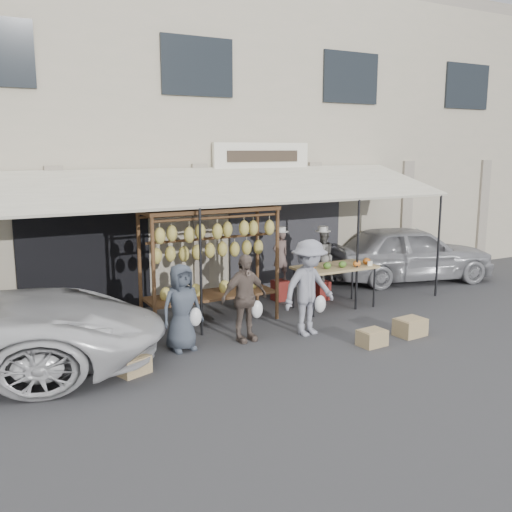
{
  "coord_description": "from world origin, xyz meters",
  "views": [
    {
      "loc": [
        -4.88,
        -7.96,
        3.31
      ],
      "look_at": [
        0.25,
        1.4,
        1.3
      ],
      "focal_mm": 40.0,
      "sensor_mm": 36.0,
      "label": 1
    }
  ],
  "objects": [
    {
      "name": "ground_plane",
      "position": [
        0.0,
        0.0,
        0.0
      ],
      "size": [
        90.0,
        90.0,
        0.0
      ],
      "primitive_type": "plane",
      "color": "#2D2D30"
    },
    {
      "name": "shophouse",
      "position": [
        -0.0,
        6.5,
        3.65
      ],
      "size": [
        24.0,
        6.15,
        7.3
      ],
      "color": "#B5A790",
      "rests_on": "ground_plane"
    },
    {
      "name": "awning",
      "position": [
        0.01,
        2.28,
        2.57
      ],
      "size": [
        10.0,
        2.35,
        2.92
      ],
      "color": "silver",
      "rests_on": "ground_plane"
    },
    {
      "name": "banana_rack",
      "position": [
        -0.55,
        1.71,
        1.56
      ],
      "size": [
        2.6,
        0.9,
        2.24
      ],
      "color": "#3E2414",
      "rests_on": "ground_plane"
    },
    {
      "name": "produce_table",
      "position": [
        2.18,
        1.45,
        0.87
      ],
      "size": [
        1.7,
        0.9,
        1.04
      ],
      "color": "tan",
      "rests_on": "ground_plane"
    },
    {
      "name": "vendor_left",
      "position": [
        1.49,
        2.54,
        1.01
      ],
      "size": [
        0.44,
        0.33,
        1.12
      ],
      "primitive_type": "imported",
      "rotation": [
        0.0,
        0.0,
        3.29
      ],
      "color": "#6E5852",
      "rests_on": "stool_left"
    },
    {
      "name": "vendor_right",
      "position": [
        2.34,
        2.15,
        1.0
      ],
      "size": [
        0.59,
        0.47,
        1.15
      ],
      "primitive_type": "imported",
      "rotation": [
        0.0,
        0.0,
        3.08
      ],
      "color": "gray",
      "rests_on": "stool_right"
    },
    {
      "name": "customer_left",
      "position": [
        -1.59,
        0.6,
        0.73
      ],
      "size": [
        0.76,
        0.54,
        1.47
      ],
      "primitive_type": "imported",
      "rotation": [
        0.0,
        0.0,
        0.1
      ],
      "color": "#39404B",
      "rests_on": "ground_plane"
    },
    {
      "name": "customer_mid",
      "position": [
        -0.46,
        0.51,
        0.77
      ],
      "size": [
        0.93,
        0.45,
        1.54
      ],
      "primitive_type": "imported",
      "rotation": [
        0.0,
        0.0,
        0.08
      ],
      "color": "brown",
      "rests_on": "ground_plane"
    },
    {
      "name": "customer_right",
      "position": [
        0.71,
        0.26,
        0.87
      ],
      "size": [
        1.21,
        0.81,
        1.74
      ],
      "primitive_type": "imported",
      "rotation": [
        0.0,
        0.0,
        0.15
      ],
      "color": "gray",
      "rests_on": "ground_plane"
    },
    {
      "name": "stool_left",
      "position": [
        1.49,
        2.54,
        0.22
      ],
      "size": [
        0.4,
        0.4,
        0.45
      ],
      "primitive_type": "cube",
      "rotation": [
        0.0,
        0.0,
        0.29
      ],
      "color": "maroon",
      "rests_on": "ground_plane"
    },
    {
      "name": "stool_right",
      "position": [
        2.34,
        2.15,
        0.21
      ],
      "size": [
        0.37,
        0.37,
        0.42
      ],
      "primitive_type": "cube",
      "rotation": [
        0.0,
        0.0,
        -0.3
      ],
      "color": "maroon",
      "rests_on": "ground_plane"
    },
    {
      "name": "crate_near_a",
      "position": [
        1.33,
        -0.76,
        0.14
      ],
      "size": [
        0.48,
        0.38,
        0.27
      ],
      "primitive_type": "cube",
      "rotation": [
        0.0,
        0.0,
        0.07
      ],
      "color": "tan",
      "rests_on": "ground_plane"
    },
    {
      "name": "crate_near_b",
      "position": [
        2.28,
        -0.67,
        0.16
      ],
      "size": [
        0.55,
        0.44,
        0.31
      ],
      "primitive_type": "cube",
      "rotation": [
        0.0,
        0.0,
        0.08
      ],
      "color": "tan",
      "rests_on": "ground_plane"
    },
    {
      "name": "crate_far",
      "position": [
        -2.62,
        -0.02,
        0.14
      ],
      "size": [
        0.54,
        0.48,
        0.27
      ],
      "primitive_type": "cube",
      "rotation": [
        0.0,
        0.0,
        0.33
      ],
      "color": "tan",
      "rests_on": "ground_plane"
    },
    {
      "name": "sedan",
      "position": [
        5.36,
        2.63,
        0.72
      ],
      "size": [
        4.51,
        2.72,
        1.44
      ],
      "primitive_type": "imported",
      "rotation": [
        0.0,
        0.0,
        1.31
      ],
      "color": "#96969B",
      "rests_on": "ground_plane"
    }
  ]
}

